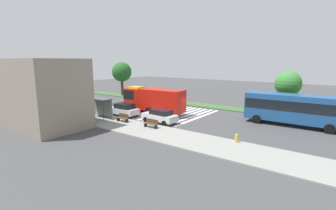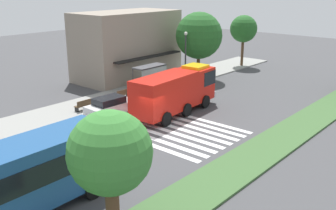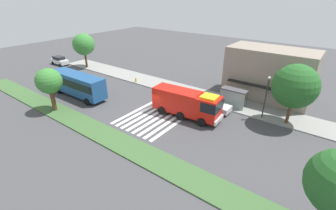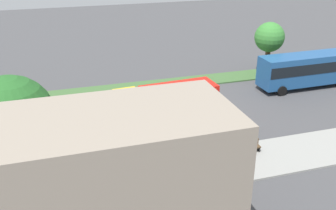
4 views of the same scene
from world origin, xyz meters
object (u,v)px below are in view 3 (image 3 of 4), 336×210
object	(u,v)px
parked_car_west	(60,60)
bench_near_shelter	(206,96)
fire_truck	(188,103)
sidewalk_tree_far_west	(84,44)
parked_car_east	(214,105)
bench_west_of_shelter	(182,90)
sidewalk_tree_center	(295,86)
median_tree_far_west	(49,81)
transit_bus	(78,83)
street_lamp	(266,94)
fire_hydrant	(136,80)
bus_stop_shelter	(233,95)
parked_car_mid	(177,95)

from	to	relation	value
parked_car_west	bench_near_shelter	distance (m)	35.12
fire_truck	sidewalk_tree_far_west	bearing A→B (deg)	164.50
parked_car_east	sidewalk_tree_far_west	distance (m)	31.27
parked_car_east	bench_west_of_shelter	bearing A→B (deg)	159.65
sidewalk_tree_far_west	sidewalk_tree_center	bearing A→B (deg)	0.00
sidewalk_tree_far_west	median_tree_far_west	xyz separation A→B (m)	(13.71, -15.07, -0.61)
transit_bus	street_lamp	world-z (taller)	street_lamp
sidewalk_tree_center	street_lamp	bearing A→B (deg)	-171.96
sidewalk_tree_center	fire_hydrant	world-z (taller)	sidewalk_tree_center
bench_near_shelter	street_lamp	distance (m)	8.90
fire_hydrant	median_tree_far_west	bearing A→B (deg)	-94.36
parked_car_west	street_lamp	distance (m)	43.54
bus_stop_shelter	sidewalk_tree_far_west	world-z (taller)	sidewalk_tree_far_west
parked_car_west	parked_car_mid	bearing A→B (deg)	0.22
bus_stop_shelter	bench_west_of_shelter	bearing A→B (deg)	179.83
parked_car_east	sidewalk_tree_center	bearing A→B (deg)	13.84
bus_stop_shelter	sidewalk_tree_far_west	distance (m)	32.55
fire_truck	parked_car_mid	xyz separation A→B (m)	(-4.21, 3.53, -1.15)
transit_bus	sidewalk_tree_far_west	world-z (taller)	sidewalk_tree_far_west
fire_hydrant	transit_bus	bearing A→B (deg)	-106.17
fire_truck	sidewalk_tree_far_west	size ratio (longest dim) A/B	1.34
bench_west_of_shelter	sidewalk_tree_far_west	bearing A→B (deg)	-179.24
sidewalk_tree_center	bench_near_shelter	bearing A→B (deg)	178.37
parked_car_mid	median_tree_far_west	distance (m)	17.33
parked_car_west	sidewalk_tree_center	bearing A→B (deg)	2.93
fire_truck	bus_stop_shelter	distance (m)	6.91
bus_stop_shelter	bench_west_of_shelter	xyz separation A→B (m)	(-8.39, 0.03, -1.30)
bus_stop_shelter	bench_west_of_shelter	size ratio (longest dim) A/B	2.19
fire_truck	parked_car_east	bearing A→B (deg)	57.05
bench_west_of_shelter	street_lamp	xyz separation A→B (m)	(12.80, -0.72, 2.82)
bus_stop_shelter	street_lamp	xyz separation A→B (m)	(4.41, -0.70, 1.53)
bench_west_of_shelter	sidewalk_tree_far_west	size ratio (longest dim) A/B	0.23
sidewalk_tree_center	parked_car_mid	bearing A→B (deg)	-171.58
bench_near_shelter	parked_car_east	bearing A→B (deg)	-44.96
parked_car_east	sidewalk_tree_center	xyz separation A→B (m)	(8.72, 2.20, 4.03)
transit_bus	sidewalk_tree_far_west	xyz separation A→B (m)	(-12.03, 10.11, 2.73)
bus_stop_shelter	sidewalk_tree_far_west	bearing A→B (deg)	-179.48
fire_truck	bench_west_of_shelter	world-z (taller)	fire_truck
bench_near_shelter	street_lamp	size ratio (longest dim) A/B	0.29
fire_truck	fire_hydrant	distance (m)	15.20
bench_west_of_shelter	street_lamp	size ratio (longest dim) A/B	0.29
transit_bus	bus_stop_shelter	world-z (taller)	transit_bus
parked_car_west	sidewalk_tree_center	world-z (taller)	sidewalk_tree_center
bus_stop_shelter	fire_truck	bearing A→B (deg)	-119.45
parked_car_east	sidewalk_tree_far_west	size ratio (longest dim) A/B	0.63
parked_car_east	sidewalk_tree_center	distance (m)	9.86
bench_west_of_shelter	fire_hydrant	bearing A→B (deg)	-174.90
bus_stop_shelter	bench_west_of_shelter	distance (m)	8.49
sidewalk_tree_center	parked_car_east	bearing A→B (deg)	-165.84
fire_hydrant	parked_car_west	bearing A→B (deg)	-175.47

